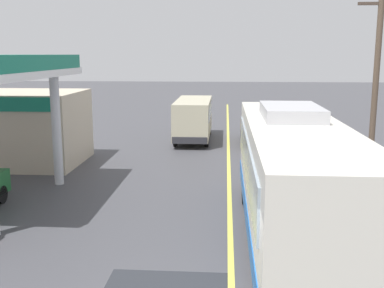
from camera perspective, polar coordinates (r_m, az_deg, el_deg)
The scene contains 6 objects.
ground at distance 28.70m, azimuth 4.43°, elevation 0.59°, with size 120.00×120.00×0.00m, color #424247.
lane_divider_stripe at distance 23.80m, azimuth 4.47°, elevation -1.55°, with size 0.16×50.00×0.01m, color #D8CC4C.
coach_bus_main at distance 13.01m, azimuth 12.27°, elevation -4.52°, with size 2.60×11.04×3.69m.
minibus_opposing_lane at distance 28.07m, azimuth 0.18°, elevation 3.43°, with size 2.04×6.13×2.44m.
car_trailing_behind_bus at distance 27.63m, azimuth 7.82°, elevation 2.26°, with size 1.70×4.20×1.82m.
utility_pole_roadside at distance 20.44m, azimuth 21.47°, elevation 7.04°, with size 1.80×0.24×7.67m.
Camera 1 is at (-0.18, -8.24, 5.13)m, focal length 43.80 mm.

